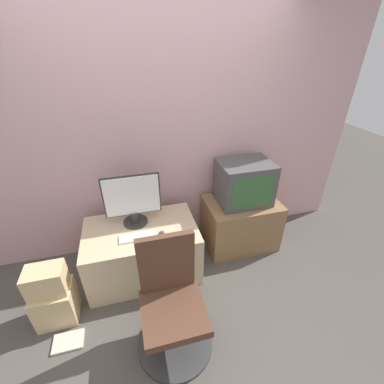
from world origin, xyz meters
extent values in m
plane|color=#4C4742|center=(0.00, 0.00, 0.00)|extent=(12.00, 12.00, 0.00)
cube|color=#CC9EA3|center=(0.00, 1.32, 1.30)|extent=(4.40, 0.05, 2.60)
cube|color=#CCB289|center=(-0.32, 0.83, 0.28)|extent=(1.08, 0.68, 0.55)
cube|color=olive|center=(0.81, 0.99, 0.29)|extent=(0.80, 0.56, 0.58)
cylinder|color=#2D2D2D|center=(-0.35, 0.95, 0.56)|extent=(0.24, 0.24, 0.02)
cylinder|color=#2D2D2D|center=(-0.35, 0.95, 0.62)|extent=(0.08, 0.08, 0.10)
cube|color=#2D2D2D|center=(-0.35, 0.95, 0.86)|extent=(0.53, 0.01, 0.42)
cube|color=silver|center=(-0.35, 0.95, 0.86)|extent=(0.50, 0.02, 0.39)
cube|color=silver|center=(-0.35, 0.71, 0.56)|extent=(0.33, 0.11, 0.01)
ellipsoid|color=#4C4C51|center=(-0.13, 0.70, 0.57)|extent=(0.05, 0.04, 0.03)
cube|color=#474747|center=(0.82, 1.01, 0.81)|extent=(0.55, 0.42, 0.46)
cube|color=#335B33|center=(0.82, 0.80, 0.81)|extent=(0.45, 0.01, 0.36)
cylinder|color=#333333|center=(-0.17, -0.01, 0.01)|extent=(0.60, 0.60, 0.03)
cylinder|color=#4C4C51|center=(-0.17, -0.01, 0.20)|extent=(0.05, 0.05, 0.34)
cube|color=#513323|center=(-0.17, -0.01, 0.40)|extent=(0.47, 0.47, 0.07)
cube|color=#513323|center=(-0.17, 0.20, 0.70)|extent=(0.42, 0.05, 0.52)
cube|color=#D1B27F|center=(-1.10, 0.49, 0.17)|extent=(0.32, 0.27, 0.34)
cube|color=#D1B27F|center=(-1.10, 0.49, 0.46)|extent=(0.29, 0.20, 0.24)
cube|color=beige|center=(-1.00, 0.22, 0.01)|extent=(0.23, 0.16, 0.02)
camera|label=1|loc=(-0.34, -1.16, 2.12)|focal=24.00mm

